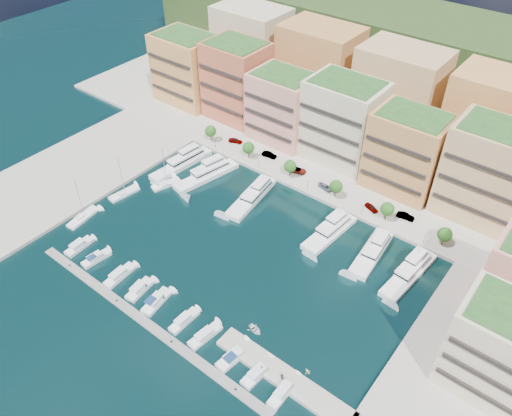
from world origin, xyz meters
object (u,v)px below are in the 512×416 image
object	(u,v)px
lamppost_4	(425,235)
yacht_2	(253,195)
cruiser_1	(96,259)
cruiser_9	(283,391)
sailboat_1	(124,194)
car_2	(297,170)
cruiser_5	(184,321)
car_5	(405,216)
lamppost_2	(308,182)
yacht_4	(331,231)
yacht_0	(183,162)
car_1	(269,155)
sailboat_2	(166,185)
person_0	(262,369)
tree_4	(387,209)
yacht_5	(373,251)
cruiser_6	(205,336)
lamppost_0	(215,141)
yacht_6	(410,271)
cruiser_4	(156,301)
cruiser_3	(140,289)
sailboat_0	(83,218)
tender_3	(308,371)
tender_0	(255,330)
lamppost_1	(259,160)
cruiser_8	(258,373)
person_1	(282,376)
car_4	(371,208)
lamppost_3	(363,207)
tree_5	(445,234)
tree_3	(336,186)
tree_0	(211,131)
tree_2	(290,166)
cruiser_2	(120,275)
yacht_1	(208,174)
car_0	(235,141)
tree_1	(248,148)

from	to	relation	value
lamppost_4	yacht_2	distance (m)	48.46
cruiser_1	lamppost_4	bearing A→B (deg)	41.75
cruiser_9	sailboat_1	world-z (taller)	sailboat_1
car_2	cruiser_9	bearing A→B (deg)	-160.35
cruiser_5	car_5	world-z (taller)	car_5
lamppost_2	yacht_4	world-z (taller)	yacht_4
cruiser_9	car_5	bearing A→B (deg)	93.43
yacht_0	car_1	xyz separation A→B (m)	(19.37, 19.14, 0.61)
sailboat_2	person_0	bearing A→B (deg)	-27.58
tree_4	car_2	bearing A→B (deg)	174.07
yacht_2	yacht_5	xyz separation A→B (m)	(38.07, 1.18, 0.00)
car_1	cruiser_6	bearing A→B (deg)	-161.53
car_1	lamppost_0	bearing A→B (deg)	104.49
person_0	yacht_6	bearing A→B (deg)	-40.90
cruiser_4	yacht_4	bearing A→B (deg)	66.91
yacht_2	yacht_4	distance (m)	25.70
cruiser_4	cruiser_6	size ratio (longest dim) A/B	1.03
yacht_2	cruiser_4	bearing A→B (deg)	-81.61
cruiser_9	yacht_4	bearing A→B (deg)	110.68
cruiser_3	sailboat_0	xyz separation A→B (m)	(-32.03, 7.77, -0.24)
yacht_0	tender_3	size ratio (longest dim) A/B	14.86
lamppost_2	tender_0	distance (m)	51.23
lamppost_1	yacht_4	bearing A→B (deg)	-18.22
cruiser_8	person_1	world-z (taller)	person_1
cruiser_9	car_4	world-z (taller)	car_4
lamppost_3	yacht_2	bearing A→B (deg)	-157.73
cruiser_4	tender_0	distance (m)	24.09
yacht_0	yacht_4	world-z (taller)	same
tender_0	car_2	world-z (taller)	car_2
yacht_5	tree_5	bearing A→B (deg)	45.24
tree_3	car_1	xyz separation A→B (m)	(-27.07, 4.39, -2.93)
lamppost_1	yacht_0	world-z (taller)	yacht_0
lamppost_2	car_5	world-z (taller)	lamppost_2
tree_0	tender_3	xyz separation A→B (m)	(73.04, -51.39, -4.34)
tree_2	lamppost_2	world-z (taller)	tree_2
tree_4	person_0	xyz separation A→B (m)	(1.83, -57.39, -2.91)
tree_3	person_0	xyz separation A→B (m)	(17.83, -57.39, -2.91)
tree_4	yacht_0	distance (m)	64.26
tree_3	cruiser_2	distance (m)	63.55
yacht_0	person_1	distance (m)	80.11
lamppost_1	cruiser_6	xyz separation A→B (m)	(28.76, -55.79, -3.28)
yacht_0	sailboat_1	size ratio (longest dim) A/B	1.72
cruiser_3	cruiser_8	size ratio (longest dim) A/B	0.95
yacht_1	car_1	size ratio (longest dim) A/B	4.49
car_0	lamppost_2	bearing A→B (deg)	-120.08
lamppost_2	lamppost_4	world-z (taller)	same
cruiser_4	cruiser_9	size ratio (longest dim) A/B	1.02
car_1	car_5	xyz separation A→B (m)	(47.11, -0.58, -0.03)
tree_1	cruiser_5	world-z (taller)	tree_1
tree_3	tree_5	bearing A→B (deg)	0.00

